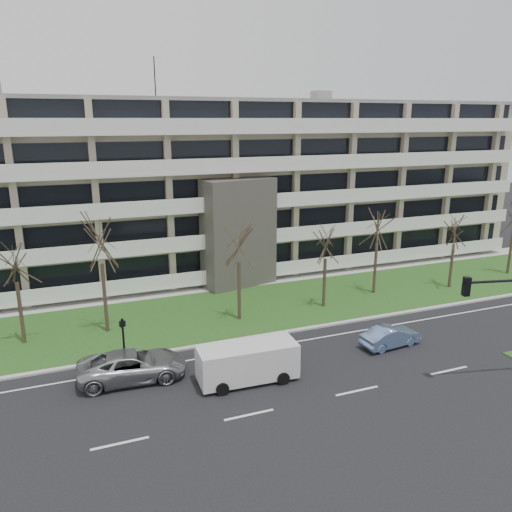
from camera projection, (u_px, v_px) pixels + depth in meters
name	position (u px, v px, depth m)	size (l,w,h in m)	color
ground	(357.00, 391.00, 25.89)	(160.00, 160.00, 0.00)	black
grass_verge	(263.00, 306.00, 37.56)	(90.00, 10.00, 0.06)	#244818
curb	(291.00, 331.00, 33.06)	(90.00, 0.35, 0.12)	#B2B2AD
sidewalk	(239.00, 284.00, 42.50)	(90.00, 2.00, 0.08)	#B2B2AD
lane_edge_line	(302.00, 341.00, 31.73)	(90.00, 0.12, 0.01)	white
apartment_building	(214.00, 186.00, 46.61)	(60.50, 15.10, 18.75)	tan
silver_pickup	(132.00, 366.00, 26.88)	(2.66, 5.77, 1.60)	#A2A4A9
blue_sedan	(390.00, 337.00, 30.84)	(1.36, 3.89, 1.28)	#7591CB
white_van	(249.00, 359.00, 26.63)	(5.41, 2.38, 2.06)	silver
pedestrian_signal	(123.00, 337.00, 27.66)	(0.35, 0.32, 3.06)	black
tree_1	(13.00, 258.00, 29.91)	(3.60, 3.60, 7.20)	#382B21
tree_2	(100.00, 236.00, 31.36)	(4.20, 4.20, 8.39)	#382B21
tree_3	(239.00, 238.00, 33.55)	(3.78, 3.78, 7.55)	#382B21
tree_4	(326.00, 240.00, 36.12)	(3.35, 3.35, 6.69)	#382B21
tree_5	(378.00, 224.00, 38.93)	(3.69, 3.69, 7.37)	#382B21
tree_6	(455.00, 227.00, 40.45)	(3.30, 3.30, 6.61)	#382B21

